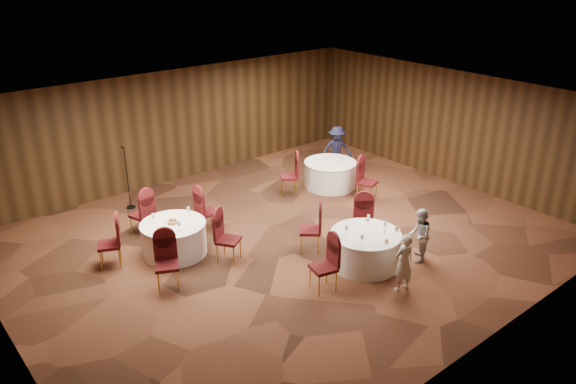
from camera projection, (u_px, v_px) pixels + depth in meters
ground at (287, 240)px, 13.06m from camera, size 12.00×12.00×0.00m
room_shell at (287, 161)px, 12.28m from camera, size 12.00×12.00×12.00m
table_main at (365, 249)px, 11.92m from camera, size 1.50×1.50×0.74m
table_left at (174, 238)px, 12.36m from camera, size 1.43×1.43×0.74m
table_right at (330, 174)px, 15.88m from camera, size 1.47×1.47×0.74m
chairs_main at (333, 236)px, 12.18m from camera, size 2.96×2.04×1.00m
chairs_left at (171, 234)px, 12.29m from camera, size 3.09×3.11×1.00m
chairs_right at (328, 179)px, 15.20m from camera, size 2.04×2.35×1.00m
tabletop_main at (374, 228)px, 11.80m from camera, size 1.13×1.09×0.22m
tabletop_left at (173, 220)px, 12.19m from camera, size 0.84×0.76×0.22m
tabletop_right at (342, 158)px, 15.56m from camera, size 0.08×0.08×0.22m
mic_stand at (129, 190)px, 14.52m from camera, size 0.24×0.24×1.67m
woman_a at (404, 263)px, 10.92m from camera, size 0.50×0.38×1.23m
woman_b at (419, 235)px, 11.99m from camera, size 0.74×0.72×1.21m
man_c at (337, 149)px, 16.84m from camera, size 1.05×0.95×1.41m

